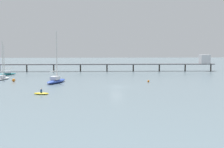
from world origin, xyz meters
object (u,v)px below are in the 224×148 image
pier (140,63)px  sailboat_teal (6,73)px  dinghy_yellow (41,93)px  mooring_buoy_far (14,80)px  mooring_buoy_inner (148,81)px  sailboat_white (2,77)px  sailboat_blue (56,80)px

pier → sailboat_teal: size_ratio=8.34×
pier → dinghy_yellow: pier is taller
mooring_buoy_far → mooring_buoy_inner: bearing=-5.4°
sailboat_teal → sailboat_white: 14.28m
sailboat_white → mooring_buoy_inner: sailboat_white is taller
mooring_buoy_far → mooring_buoy_inner: mooring_buoy_far is taller
pier → mooring_buoy_inner: bearing=-95.0°
sailboat_teal → mooring_buoy_far: sailboat_teal is taller
sailboat_blue → dinghy_yellow: bearing=-91.7°
sailboat_teal → mooring_buoy_inner: size_ratio=17.57×
pier → dinghy_yellow: (-26.96, -57.71, -2.88)m
sailboat_teal → sailboat_blue: bearing=-51.6°
pier → sailboat_white: size_ratio=7.62×
sailboat_blue → dinghy_yellow: (-0.60, -19.68, -0.52)m
sailboat_blue → mooring_buoy_far: (-11.09, 3.30, -0.32)m
sailboat_blue → mooring_buoy_inner: size_ratio=23.43×
pier → sailboat_blue: bearing=-124.7°
pier → mooring_buoy_far: 51.15m
sailboat_teal → mooring_buoy_inner: bearing=-29.0°
mooring_buoy_inner → pier: bearing=85.0°
sailboat_teal → sailboat_white: bearing=-79.0°
pier → sailboat_white: bearing=-145.1°
sailboat_white → mooring_buoy_inner: bearing=-12.9°
sailboat_teal → dinghy_yellow: (17.55, -42.57, -0.41)m
pier → mooring_buoy_far: pier is taller
dinghy_yellow → pier: bearing=65.0°
sailboat_blue → mooring_buoy_inner: sailboat_blue is taller
dinghy_yellow → mooring_buoy_inner: bearing=39.9°
dinghy_yellow → sailboat_white: bearing=117.4°
dinghy_yellow → mooring_buoy_far: bearing=114.6°
mooring_buoy_far → mooring_buoy_inner: (34.10, -3.22, -0.14)m
sailboat_blue → sailboat_white: 17.80m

